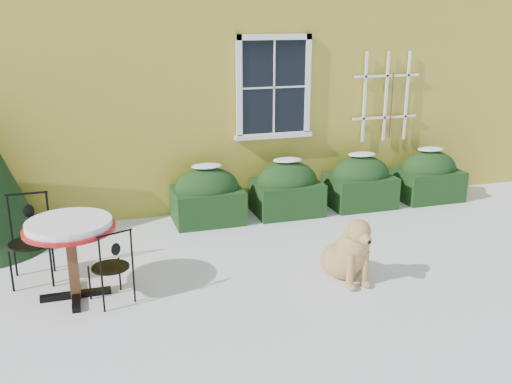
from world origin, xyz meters
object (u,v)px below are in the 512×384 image
object	(u,v)px
patio_chair_near	(112,266)
patio_chair_far	(30,239)
dog	(349,254)
bistro_table	(70,234)

from	to	relation	value
patio_chair_near	patio_chair_far	world-z (taller)	patio_chair_far
patio_chair_near	patio_chair_far	xyz separation A→B (m)	(-0.88, 0.87, 0.09)
patio_chair_near	dog	world-z (taller)	patio_chair_near
bistro_table	dog	distance (m)	3.21
patio_chair_far	bistro_table	bearing A→B (deg)	-53.06
bistro_table	dog	size ratio (longest dim) A/B	1.04
patio_chair_far	dog	world-z (taller)	patio_chair_far
dog	bistro_table	bearing A→B (deg)	166.85
bistro_table	patio_chair_near	size ratio (longest dim) A/B	1.14
bistro_table	patio_chair_near	xyz separation A→B (m)	(0.41, -0.24, -0.33)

